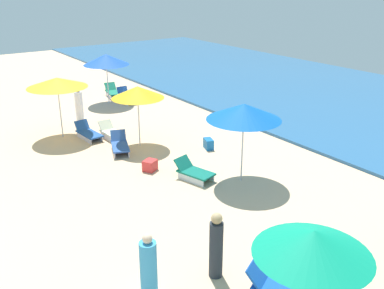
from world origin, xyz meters
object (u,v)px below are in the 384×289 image
(umbrella_0, at_px, (244,112))
(lounge_chair_1_0, at_px, (88,133))
(umbrella_1, at_px, (57,83))
(lounge_chair_2_1, at_px, (127,98))
(beachgoer_2, at_px, (79,105))
(lounge_chair_2_0, at_px, (113,92))
(cooler_box_0, at_px, (208,144))
(lounge_chair_6_1, at_px, (111,132))
(umbrella_6, at_px, (138,92))
(lounge_chair_5_1, at_px, (275,288))
(beachgoer_5, at_px, (216,246))
(lounge_chair_0_0, at_px, (194,172))
(umbrella_5, at_px, (313,243))
(lounge_chair_6_0, at_px, (120,145))
(cooler_box_1, at_px, (150,165))
(beachgoer_3, at_px, (148,267))
(umbrella_2, at_px, (106,60))

(umbrella_0, xyz_separation_m, lounge_chair_1_0, (-6.87, -2.60, -2.19))
(umbrella_0, distance_m, umbrella_1, 8.42)
(lounge_chair_2_1, relative_size, beachgoer_2, 0.83)
(lounge_chair_2_0, xyz_separation_m, cooler_box_0, (9.58, -0.39, -0.08))
(umbrella_1, bearing_deg, lounge_chair_6_1, 49.04)
(umbrella_6, bearing_deg, lounge_chair_5_1, -11.82)
(umbrella_0, bearing_deg, beachgoer_5, -47.64)
(lounge_chair_0_0, distance_m, beachgoer_2, 8.45)
(lounge_chair_2_0, relative_size, umbrella_5, 0.67)
(lounge_chair_6_0, xyz_separation_m, cooler_box_1, (2.25, 0.06, -0.07))
(umbrella_5, bearing_deg, umbrella_6, 167.61)
(beachgoer_2, bearing_deg, lounge_chair_2_1, 129.70)
(beachgoer_3, xyz_separation_m, cooler_box_0, (-6.07, 6.21, -0.47))
(cooler_box_0, bearing_deg, umbrella_0, -176.74)
(lounge_chair_1_0, bearing_deg, umbrella_5, -99.17)
(lounge_chair_2_1, relative_size, lounge_chair_6_0, 0.85)
(lounge_chair_2_1, xyz_separation_m, cooler_box_0, (8.04, -0.48, -0.07))
(cooler_box_1, bearing_deg, umbrella_1, -103.35)
(lounge_chair_0_0, xyz_separation_m, lounge_chair_2_1, (-9.99, 2.59, 0.01))
(umbrella_6, xyz_separation_m, lounge_chair_6_1, (-1.42, -0.60, -1.96))
(lounge_chair_6_0, height_order, beachgoer_3, beachgoer_3)
(lounge_chair_6_0, bearing_deg, cooler_box_1, -67.73)
(beachgoer_3, distance_m, beachgoer_5, 1.59)
(lounge_chair_2_0, relative_size, cooler_box_1, 3.53)
(umbrella_6, bearing_deg, umbrella_5, -12.39)
(lounge_chair_5_1, distance_m, cooler_box_0, 8.77)
(umbrella_0, distance_m, beachgoer_3, 6.43)
(beachgoer_2, bearing_deg, lounge_chair_5_1, 8.88)
(lounge_chair_2_0, height_order, cooler_box_0, lounge_chair_2_0)
(umbrella_2, relative_size, lounge_chair_6_1, 1.95)
(umbrella_0, distance_m, lounge_chair_0_0, 2.69)
(lounge_chair_5_1, bearing_deg, lounge_chair_1_0, 59.05)
(beachgoer_3, height_order, beachgoer_5, beachgoer_5)
(umbrella_1, xyz_separation_m, umbrella_6, (2.82, 2.22, -0.15))
(beachgoer_3, bearing_deg, lounge_chair_2_0, 67.98)
(lounge_chair_1_0, height_order, beachgoer_5, beachgoer_5)
(umbrella_2, xyz_separation_m, beachgoer_3, (14.58, -5.85, -1.69))
(lounge_chair_6_1, distance_m, beachgoer_2, 3.17)
(lounge_chair_6_1, bearing_deg, umbrella_0, -76.25)
(lounge_chair_2_0, distance_m, beachgoer_5, 16.81)
(umbrella_5, distance_m, beachgoer_2, 15.44)
(lounge_chair_6_0, relative_size, lounge_chair_6_1, 1.17)
(umbrella_1, distance_m, lounge_chair_2_0, 7.06)
(umbrella_6, bearing_deg, umbrella_0, 13.94)
(lounge_chair_1_0, relative_size, lounge_chair_6_0, 0.97)
(cooler_box_1, bearing_deg, lounge_chair_2_1, -139.54)
(umbrella_1, bearing_deg, lounge_chair_2_1, 124.79)
(lounge_chair_2_0, bearing_deg, umbrella_5, -94.42)
(lounge_chair_0_0, bearing_deg, umbrella_1, 92.73)
(lounge_chair_1_0, height_order, umbrella_2, umbrella_2)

